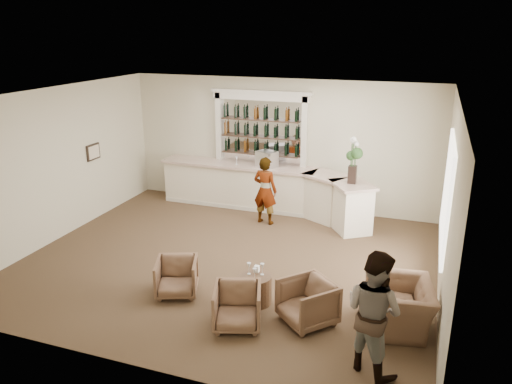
% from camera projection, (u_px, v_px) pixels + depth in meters
% --- Properties ---
extents(ground, '(8.00, 8.00, 0.00)m').
position_uv_depth(ground, '(229.00, 260.00, 10.09)').
color(ground, '#4D3D26').
rests_on(ground, ground).
extents(room_shell, '(8.04, 7.02, 3.32)m').
position_uv_depth(room_shell, '(248.00, 140.00, 9.94)').
color(room_shell, beige).
rests_on(room_shell, ground).
extents(bar_counter, '(5.72, 1.80, 1.14)m').
position_uv_depth(bar_counter, '(268.00, 189.00, 12.64)').
color(bar_counter, white).
rests_on(bar_counter, ground).
extents(back_bar_alcove, '(2.64, 0.25, 3.00)m').
position_uv_depth(back_bar_alcove, '(260.00, 129.00, 12.66)').
color(back_bar_alcove, white).
rests_on(back_bar_alcove, ground).
extents(cocktail_table, '(0.57, 0.57, 0.50)m').
position_uv_depth(cocktail_table, '(255.00, 289.00, 8.48)').
color(cocktail_table, brown).
rests_on(cocktail_table, ground).
extents(sommelier, '(0.65, 0.48, 1.63)m').
position_uv_depth(sommelier, '(265.00, 191.00, 11.77)').
color(sommelier, gray).
rests_on(sommelier, ground).
extents(guest, '(1.08, 1.02, 1.76)m').
position_uv_depth(guest, '(374.00, 312.00, 6.64)').
color(guest, gray).
rests_on(guest, ground).
extents(armchair_left, '(0.92, 0.93, 0.66)m').
position_uv_depth(armchair_left, '(177.00, 277.00, 8.72)').
color(armchair_left, brown).
rests_on(armchair_left, ground).
extents(armchair_center, '(0.93, 0.94, 0.68)m').
position_uv_depth(armchair_center, '(237.00, 307.00, 7.78)').
color(armchair_center, brown).
rests_on(armchair_center, ground).
extents(armchair_right, '(1.10, 1.10, 0.72)m').
position_uv_depth(armchair_right, '(307.00, 302.00, 7.86)').
color(armchair_right, brown).
rests_on(armchair_right, ground).
extents(armchair_far, '(1.18, 1.29, 0.73)m').
position_uv_depth(armchair_far, '(399.00, 306.00, 7.75)').
color(armchair_far, brown).
rests_on(armchair_far, ground).
extents(espresso_machine, '(0.58, 0.54, 0.41)m').
position_uv_depth(espresso_machine, '(267.00, 159.00, 12.48)').
color(espresso_machine, silver).
rests_on(espresso_machine, bar_counter).
extents(flower_vase, '(0.28, 0.28, 1.06)m').
position_uv_depth(flower_vase, '(353.00, 157.00, 11.06)').
color(flower_vase, black).
rests_on(flower_vase, bar_counter).
extents(wine_glass_bar_left, '(0.07, 0.07, 0.21)m').
position_uv_depth(wine_glass_bar_left, '(237.00, 160.00, 12.74)').
color(wine_glass_bar_left, white).
rests_on(wine_glass_bar_left, bar_counter).
extents(wine_glass_bar_right, '(0.07, 0.07, 0.21)m').
position_uv_depth(wine_glass_bar_right, '(269.00, 163.00, 12.49)').
color(wine_glass_bar_right, white).
rests_on(wine_glass_bar_right, bar_counter).
extents(wine_glass_tbl_a, '(0.07, 0.07, 0.21)m').
position_uv_depth(wine_glass_tbl_a, '(249.00, 268.00, 8.43)').
color(wine_glass_tbl_a, white).
rests_on(wine_glass_tbl_a, cocktail_table).
extents(wine_glass_tbl_b, '(0.07, 0.07, 0.21)m').
position_uv_depth(wine_glass_tbl_b, '(262.00, 269.00, 8.40)').
color(wine_glass_tbl_b, white).
rests_on(wine_glass_tbl_b, cocktail_table).
extents(wine_glass_tbl_c, '(0.07, 0.07, 0.21)m').
position_uv_depth(wine_glass_tbl_c, '(255.00, 274.00, 8.24)').
color(wine_glass_tbl_c, white).
rests_on(wine_glass_tbl_c, cocktail_table).
extents(napkin_holder, '(0.08, 0.08, 0.12)m').
position_uv_depth(napkin_holder, '(257.00, 269.00, 8.51)').
color(napkin_holder, white).
rests_on(napkin_holder, cocktail_table).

